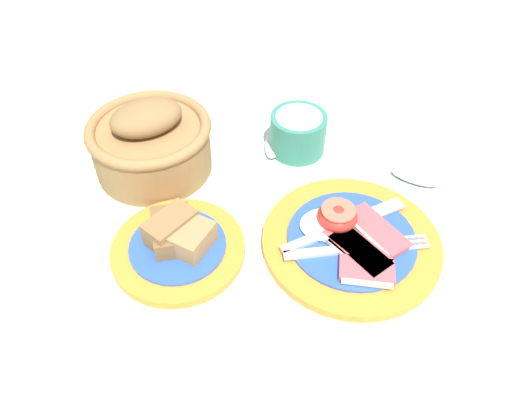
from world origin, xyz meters
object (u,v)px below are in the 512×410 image
Objects in this scene: teaspoon_by_saucer at (272,156)px; bread_basket at (151,142)px; breakfast_plate at (350,240)px; sugar_cup at (298,132)px; fork_on_cloth at (117,376)px; bread_plate at (178,242)px; teaspoon_near_cup at (397,172)px.

bread_basket is at bearing 102.75° from teaspoon_by_saucer.
teaspoon_by_saucer is at bearing 108.04° from breakfast_plate.
sugar_cup is 0.43m from fork_on_cloth.
bread_basket is at bearing 139.58° from breakfast_plate.
teaspoon_by_saucer is 1.16× the size of fork_on_cloth.
fork_on_cloth is (-0.28, -0.33, -0.03)m from sugar_cup.
sugar_cup is 0.52× the size of fork_on_cloth.
bread_basket is (-0.22, 0.00, 0.02)m from sugar_cup.
bread_plate is 1.05× the size of teaspoon_near_cup.
bread_basket is at bearing 46.84° from fork_on_cloth.
sugar_cup is 0.05m from teaspoon_by_saucer.
teaspoon_near_cup is (0.13, -0.09, -0.03)m from sugar_cup.
bread_basket is 1.09× the size of fork_on_cloth.
sugar_cup is 0.16m from teaspoon_near_cup.
sugar_cup is at bearing -175.77° from teaspoon_near_cup.
breakfast_plate reaches higher than teaspoon_near_cup.
teaspoon_near_cup reaches higher than fork_on_cloth.
sugar_cup is (0.20, 0.17, 0.02)m from bread_plate.
bread_plate is at bearing -83.01° from bread_basket.
teaspoon_by_saucer is at bearing -164.80° from teaspoon_near_cup.
breakfast_plate is at bearing -96.03° from teaspoon_near_cup.
teaspoon_by_saucer reaches higher than fork_on_cloth.
bread_basket is 0.34m from fork_on_cloth.
teaspoon_by_saucer is (0.16, 0.16, -0.01)m from bread_plate.
teaspoon_near_cup is at bearing 13.91° from bread_plate.
breakfast_plate is at bearing -144.65° from teaspoon_by_saucer.
bread_plate reaches higher than breakfast_plate.
sugar_cup is 0.48× the size of bread_basket.
breakfast_plate is 0.16m from teaspoon_near_cup.
sugar_cup reaches higher than bread_plate.
bread_plate is 0.18m from fork_on_cloth.
fork_on_cloth is (-0.06, -0.33, -0.05)m from bread_basket.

